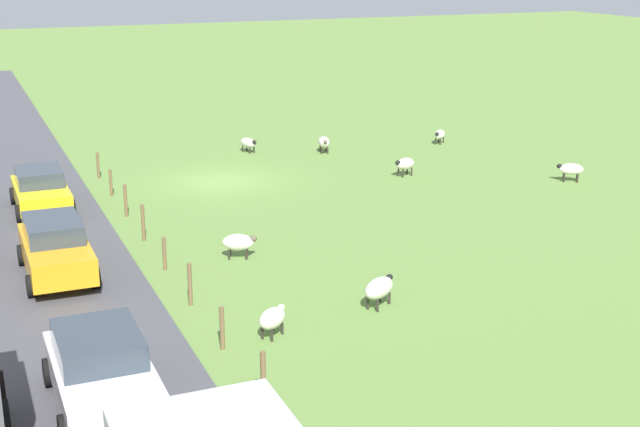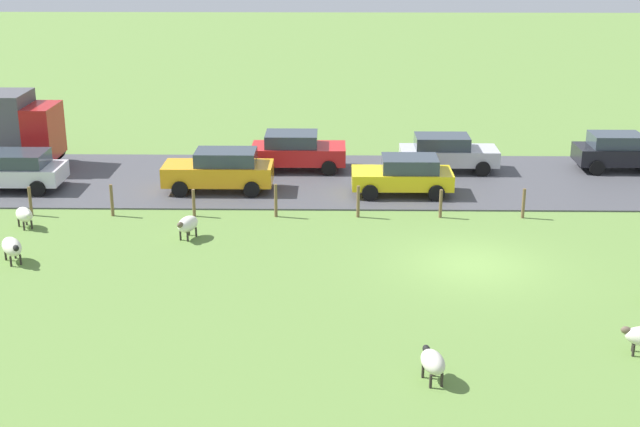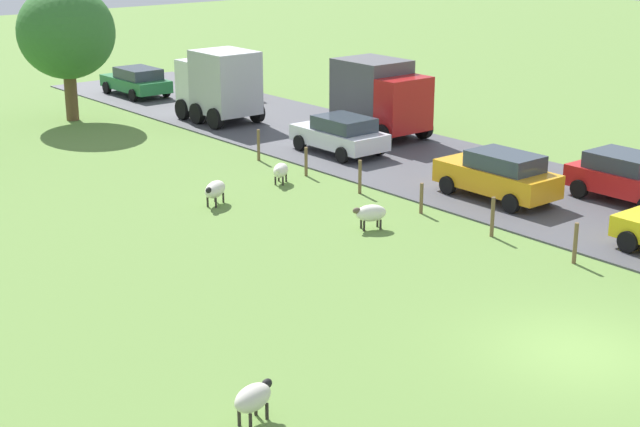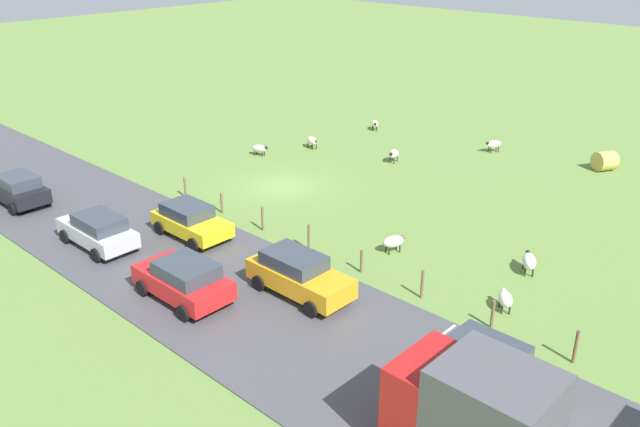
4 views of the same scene
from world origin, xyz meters
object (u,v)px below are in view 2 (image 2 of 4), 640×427
Objects in this scene: truck_1 at (9,128)px; car_2 at (220,170)px; car_4 at (13,170)px; car_0 at (297,150)px; sheep_4 at (188,224)px; car_5 at (447,152)px; car_7 at (404,175)px; sheep_3 at (12,247)px; sheep_0 at (24,215)px; sheep_6 at (433,362)px; car_1 at (620,151)px.

truck_1 reaches higher than car_2.
truck_1 reaches higher than car_4.
car_0 is at bearing -90.46° from truck_1.
car_0 is (8.76, -3.41, 0.38)m from sheep_4.
car_4 is 0.99× the size of car_5.
car_2 is 1.10× the size of car_7.
car_2 is at bearing -36.26° from sheep_3.
car_7 reaches higher than sheep_0.
car_0 reaches higher than sheep_6.
truck_1 reaches higher than sheep_3.
truck_1 is 1.00× the size of car_0.
car_1 is at bearing -68.96° from car_7.
sheep_6 is 0.28× the size of car_1.
sheep_6 is 0.26× the size of car_4.
car_2 is at bearing 137.88° from car_0.
truck_1 is at bearing 19.38° from sheep_3.
car_1 is at bearing -63.12° from sheep_4.
sheep_0 is 0.95× the size of sheep_6.
sheep_3 is at bearing -160.62° from truck_1.
car_1 reaches higher than sheep_3.
truck_1 is (18.64, 16.60, 1.29)m from sheep_6.
car_2 is at bearing 87.37° from car_7.
car_0 is 6.54m from car_5.
car_5 is 4.08m from car_7.
sheep_3 is at bearing 143.74° from car_2.
truck_1 is at bearing 46.09° from sheep_4.
sheep_3 reaches higher than sheep_4.
car_0 is 0.97× the size of car_5.
car_1 is 0.94× the size of car_4.
car_1 is at bearing -78.77° from car_2.
car_5 is (3.09, -17.90, 0.00)m from car_4.
sheep_0 is 12.20m from car_0.
sheep_0 is at bearing -157.80° from truck_1.
sheep_0 is at bearing 115.55° from car_5.
truck_1 is (7.84, 3.20, 1.33)m from sheep_0.
sheep_4 is at bearing -66.23° from sheep_3.
car_7 is at bearing 148.71° from car_5.
car_0 is 14.11m from car_1.
sheep_3 is 0.33× the size of car_1.
car_1 is at bearing -71.52° from sheep_0.
car_1 is (0.02, -26.72, -0.93)m from truck_1.
truck_1 is at bearing 41.68° from sheep_6.
sheep_0 is 3.42m from sheep_3.
sheep_4 is 0.27× the size of car_5.
sheep_6 is 14.94m from car_7.
sheep_0 is 0.81× the size of sheep_3.
car_4 is at bearing 99.79° from car_5.
car_4 reaches higher than sheep_0.
truck_1 is 0.98× the size of car_4.
sheep_6 is 18.96m from car_0.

